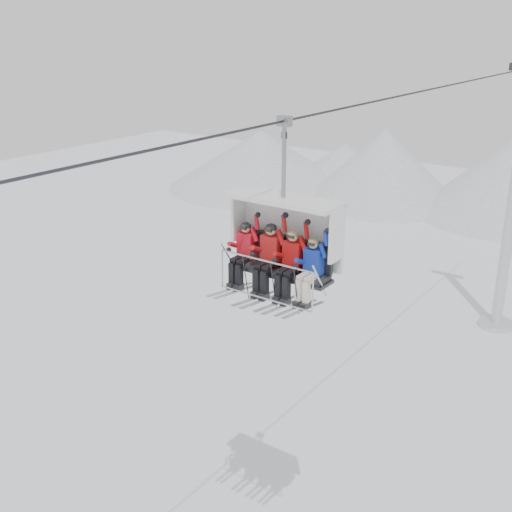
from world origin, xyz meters
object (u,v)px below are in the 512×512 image
Objects in this scene: skier_far_left at (244,251)px; skier_center_right at (291,262)px; lift_tower_right at (510,223)px; chairlift_carrier at (286,234)px; skier_far_right at (311,268)px; skier_center_left at (269,255)px.

skier_center_right reaches higher than skier_far_left.
lift_tower_right reaches higher than chairlift_carrier.
lift_tower_right is 21.62m from skier_far_right.
skier_far_left reaches higher than skier_far_right.
skier_center_right is (0.34, -0.31, -0.50)m from chairlift_carrier.
chairlift_carrier is 0.68m from skier_center_right.
skier_far_left is (-0.96, -21.14, 4.44)m from lift_tower_right.
chairlift_carrier reaches higher than skier_center_left.
skier_center_right is 0.53m from skier_far_right.
skier_center_left is 0.59m from skier_center_right.
skier_far_left is at bearing -92.61° from lift_tower_right.
skier_center_left is at bearing -130.02° from chairlift_carrier.
chairlift_carrier reaches higher than skier_center_right.
skier_center_right is (0.59, -0.00, -0.02)m from skier_center_left.
chairlift_carrier is 1.14m from skier_far_left.
chairlift_carrier is 0.62m from skier_center_left.
skier_far_left is 0.94× the size of skier_center_left.
skier_far_left is 0.98× the size of skier_center_right.
lift_tower_right is 21.62m from skier_far_left.
lift_tower_right is 7.99× the size of skier_far_left.
skier_far_right is (1.83, -0.00, -0.02)m from skier_far_left.
chairlift_carrier is 2.36× the size of skier_far_right.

